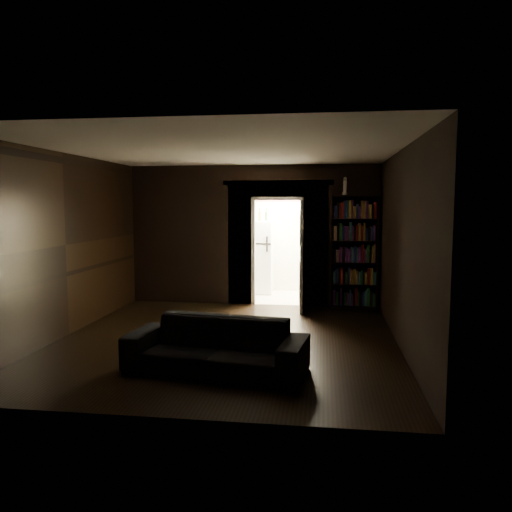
% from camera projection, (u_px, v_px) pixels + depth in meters
% --- Properties ---
extents(ground, '(5.50, 5.50, 0.00)m').
position_uv_depth(ground, '(227.00, 340.00, 7.44)').
color(ground, black).
rests_on(ground, ground).
extents(room_walls, '(5.02, 5.61, 2.84)m').
position_uv_depth(room_walls, '(238.00, 225.00, 8.32)').
color(room_walls, black).
rests_on(room_walls, ground).
extents(kitchen_alcove, '(2.20, 1.80, 2.60)m').
position_uv_depth(kitchen_alcove, '(282.00, 241.00, 11.06)').
color(kitchen_alcove, beige).
rests_on(kitchen_alcove, ground).
extents(sofa, '(2.28, 1.24, 0.83)m').
position_uv_depth(sofa, '(216.00, 337.00, 6.03)').
color(sofa, black).
rests_on(sofa, ground).
extents(bookshelf, '(0.90, 0.33, 2.20)m').
position_uv_depth(bookshelf, '(354.00, 252.00, 9.61)').
color(bookshelf, black).
rests_on(bookshelf, ground).
extents(refrigerator, '(0.76, 0.70, 1.65)m').
position_uv_depth(refrigerator, '(257.00, 257.00, 11.42)').
color(refrigerator, white).
rests_on(refrigerator, ground).
extents(door, '(0.10, 0.85, 2.05)m').
position_uv_depth(door, '(301.00, 257.00, 9.47)').
color(door, white).
rests_on(door, ground).
extents(figurine, '(0.12, 0.12, 0.33)m').
position_uv_depth(figurine, '(345.00, 186.00, 9.45)').
color(figurine, white).
rests_on(figurine, bookshelf).
extents(bottles, '(0.71, 0.22, 0.29)m').
position_uv_depth(bottles, '(256.00, 214.00, 11.25)').
color(bottles, black).
rests_on(bottles, refrigerator).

